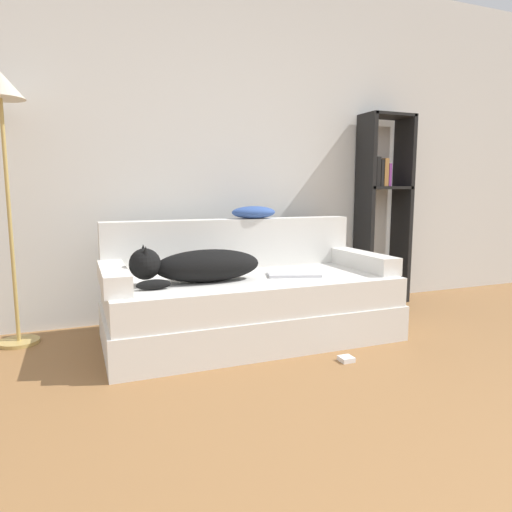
# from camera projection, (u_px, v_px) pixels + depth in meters

# --- Properties ---
(wall_back) EXTENTS (7.55, 0.06, 2.70)m
(wall_back) POSITION_uv_depth(u_px,v_px,m) (231.00, 144.00, 3.59)
(wall_back) COLOR silver
(wall_back) RESTS_ON ground_plane
(couch) EXTENTS (1.89, 0.89, 0.42)m
(couch) POSITION_uv_depth(u_px,v_px,m) (251.00, 308.00, 3.05)
(couch) COLOR silver
(couch) RESTS_ON ground_plane
(couch_backrest) EXTENTS (1.85, 0.15, 0.36)m
(couch_backrest) POSITION_uv_depth(u_px,v_px,m) (232.00, 244.00, 3.34)
(couch_backrest) COLOR silver
(couch_backrest) RESTS_ON couch
(couch_arm_left) EXTENTS (0.15, 0.70, 0.12)m
(couch_arm_left) POSITION_uv_depth(u_px,v_px,m) (113.00, 277.00, 2.69)
(couch_arm_left) COLOR silver
(couch_arm_left) RESTS_ON couch
(couch_arm_right) EXTENTS (0.15, 0.70, 0.12)m
(couch_arm_right) POSITION_uv_depth(u_px,v_px,m) (362.00, 260.00, 3.32)
(couch_arm_right) COLOR silver
(couch_arm_right) RESTS_ON couch
(dog) EXTENTS (0.81, 0.28, 0.25)m
(dog) POSITION_uv_depth(u_px,v_px,m) (197.00, 265.00, 2.81)
(dog) COLOR black
(dog) RESTS_ON couch
(laptop) EXTENTS (0.39, 0.28, 0.02)m
(laptop) POSITION_uv_depth(u_px,v_px,m) (294.00, 274.00, 3.05)
(laptop) COLOR silver
(laptop) RESTS_ON couch
(throw_pillow) EXTENTS (0.34, 0.20, 0.09)m
(throw_pillow) POSITION_uv_depth(u_px,v_px,m) (254.00, 212.00, 3.37)
(throw_pillow) COLOR #335199
(throw_pillow) RESTS_ON couch_backrest
(bookshelf) EXTENTS (0.44, 0.26, 1.63)m
(bookshelf) POSITION_uv_depth(u_px,v_px,m) (383.00, 198.00, 3.97)
(bookshelf) COLOR black
(bookshelf) RESTS_ON ground_plane
(floor_lamp) EXTENTS (0.28, 0.28, 1.70)m
(floor_lamp) POSITION_uv_depth(u_px,v_px,m) (2.00, 119.00, 2.76)
(floor_lamp) COLOR tan
(floor_lamp) RESTS_ON ground_plane
(power_adapter) EXTENTS (0.08, 0.08, 0.03)m
(power_adapter) POSITION_uv_depth(u_px,v_px,m) (346.00, 359.00, 2.65)
(power_adapter) COLOR white
(power_adapter) RESTS_ON ground_plane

